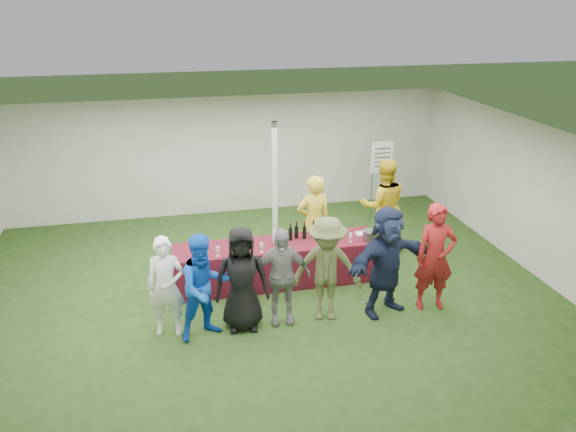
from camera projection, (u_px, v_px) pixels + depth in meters
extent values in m
plane|color=#284719|center=(261.00, 292.00, 9.68)|extent=(60.00, 60.00, 0.00)
plane|color=white|center=(229.00, 156.00, 12.81)|extent=(10.00, 0.00, 10.00)
plane|color=white|center=(331.00, 367.00, 5.56)|extent=(10.00, 0.00, 10.00)
plane|color=white|center=(530.00, 197.00, 10.21)|extent=(0.00, 8.00, 8.00)
plane|color=white|center=(258.00, 139.00, 8.68)|extent=(10.00, 10.00, 0.00)
cylinder|color=silver|center=(275.00, 194.00, 10.37)|extent=(0.10, 0.10, 2.70)
cube|color=maroon|center=(277.00, 263.00, 9.89)|extent=(3.60, 0.80, 0.75)
cylinder|color=black|center=(290.00, 234.00, 9.85)|extent=(0.07, 0.07, 0.22)
cylinder|color=black|center=(290.00, 226.00, 9.80)|extent=(0.03, 0.03, 0.08)
cylinder|color=maroon|center=(290.00, 224.00, 9.78)|extent=(0.03, 0.03, 0.02)
cylinder|color=black|center=(296.00, 232.00, 9.94)|extent=(0.07, 0.07, 0.22)
cylinder|color=black|center=(296.00, 224.00, 9.88)|extent=(0.03, 0.03, 0.08)
cylinder|color=maroon|center=(296.00, 222.00, 9.86)|extent=(0.03, 0.03, 0.02)
cylinder|color=black|center=(304.00, 233.00, 9.92)|extent=(0.07, 0.07, 0.22)
cylinder|color=black|center=(304.00, 225.00, 9.87)|extent=(0.03, 0.03, 0.08)
cylinder|color=maroon|center=(304.00, 222.00, 9.85)|extent=(0.03, 0.03, 0.02)
cylinder|color=black|center=(313.00, 231.00, 9.97)|extent=(0.07, 0.07, 0.22)
cylinder|color=black|center=(313.00, 224.00, 9.92)|extent=(0.03, 0.03, 0.08)
cylinder|color=maroon|center=(313.00, 221.00, 9.90)|extent=(0.03, 0.03, 0.02)
cylinder|color=black|center=(323.00, 231.00, 10.01)|extent=(0.07, 0.07, 0.22)
cylinder|color=black|center=(323.00, 223.00, 9.95)|extent=(0.03, 0.03, 0.08)
cylinder|color=maroon|center=(323.00, 220.00, 9.93)|extent=(0.03, 0.03, 0.02)
cylinder|color=black|center=(326.00, 229.00, 10.06)|extent=(0.07, 0.07, 0.22)
cylinder|color=black|center=(326.00, 222.00, 10.01)|extent=(0.03, 0.03, 0.08)
cylinder|color=maroon|center=(326.00, 219.00, 9.99)|extent=(0.03, 0.03, 0.02)
cylinder|color=black|center=(333.00, 229.00, 10.09)|extent=(0.07, 0.07, 0.22)
cylinder|color=black|center=(333.00, 221.00, 10.03)|extent=(0.03, 0.03, 0.08)
cylinder|color=maroon|center=(333.00, 218.00, 10.01)|extent=(0.03, 0.03, 0.02)
cylinder|color=silver|center=(200.00, 257.00, 9.24)|extent=(0.06, 0.06, 0.00)
cylinder|color=silver|center=(200.00, 255.00, 9.23)|extent=(0.01, 0.01, 0.07)
cylinder|color=silver|center=(199.00, 251.00, 9.20)|extent=(0.06, 0.06, 0.08)
cylinder|color=#43070D|center=(199.00, 252.00, 9.21)|extent=(0.05, 0.05, 0.02)
cylinder|color=silver|center=(218.00, 256.00, 9.30)|extent=(0.06, 0.06, 0.00)
cylinder|color=silver|center=(218.00, 254.00, 9.28)|extent=(0.01, 0.01, 0.07)
cylinder|color=silver|center=(218.00, 249.00, 9.25)|extent=(0.06, 0.06, 0.08)
cylinder|color=silver|center=(233.00, 254.00, 9.37)|extent=(0.06, 0.06, 0.00)
cylinder|color=silver|center=(232.00, 252.00, 9.35)|extent=(0.01, 0.01, 0.07)
cylinder|color=silver|center=(232.00, 247.00, 9.32)|extent=(0.06, 0.06, 0.08)
cylinder|color=silver|center=(262.00, 252.00, 9.43)|extent=(0.06, 0.06, 0.00)
cylinder|color=silver|center=(262.00, 250.00, 9.41)|extent=(0.01, 0.01, 0.07)
cylinder|color=silver|center=(262.00, 246.00, 9.38)|extent=(0.06, 0.06, 0.08)
cylinder|color=#43070D|center=(262.00, 247.00, 9.39)|extent=(0.05, 0.05, 0.02)
cylinder|color=silver|center=(350.00, 242.00, 9.82)|extent=(0.06, 0.06, 0.00)
cylinder|color=silver|center=(351.00, 240.00, 9.81)|extent=(0.01, 0.01, 0.07)
cylinder|color=silver|center=(351.00, 235.00, 9.78)|extent=(0.06, 0.06, 0.08)
cylinder|color=#43070D|center=(351.00, 237.00, 9.79)|extent=(0.05, 0.05, 0.02)
cylinder|color=silver|center=(274.00, 237.00, 9.78)|extent=(0.07, 0.07, 0.20)
cylinder|color=silver|center=(274.00, 231.00, 9.74)|extent=(0.03, 0.03, 0.03)
cube|color=white|center=(363.00, 234.00, 10.12)|extent=(0.25, 0.18, 0.03)
cylinder|color=slate|center=(370.00, 235.00, 9.86)|extent=(0.27, 0.27, 0.18)
cylinder|color=slate|center=(371.00, 197.00, 12.61)|extent=(0.02, 0.02, 1.10)
cylinder|color=slate|center=(388.00, 195.00, 12.69)|extent=(0.02, 0.02, 1.10)
cube|color=white|center=(382.00, 157.00, 12.32)|extent=(0.50, 0.02, 0.70)
cube|color=black|center=(383.00, 149.00, 12.23)|extent=(0.36, 0.01, 0.02)
cube|color=black|center=(382.00, 153.00, 12.26)|extent=(0.36, 0.01, 0.02)
cube|color=black|center=(382.00, 157.00, 12.30)|extent=(0.36, 0.01, 0.02)
cube|color=black|center=(382.00, 162.00, 12.34)|extent=(0.36, 0.01, 0.02)
cube|color=black|center=(382.00, 166.00, 12.38)|extent=(0.36, 0.01, 0.02)
imported|color=yellow|center=(314.00, 222.00, 10.30)|extent=(0.69, 0.49, 1.78)
imported|color=gold|center=(383.00, 206.00, 10.96)|extent=(1.01, 0.84, 1.87)
imported|color=white|center=(166.00, 287.00, 8.25)|extent=(0.63, 0.47, 1.56)
imported|color=blue|center=(205.00, 287.00, 8.17)|extent=(0.95, 0.84, 1.64)
imported|color=black|center=(242.00, 279.00, 8.38)|extent=(0.85, 0.59, 1.66)
imported|color=gray|center=(281.00, 276.00, 8.55)|extent=(0.95, 0.47, 1.57)
imported|color=brown|center=(326.00, 269.00, 8.62)|extent=(1.21, 0.86, 1.71)
imported|color=#19223F|center=(386.00, 261.00, 8.78)|extent=(1.75, 1.05, 1.80)
imported|color=maroon|center=(435.00, 257.00, 8.92)|extent=(0.70, 0.51, 1.79)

